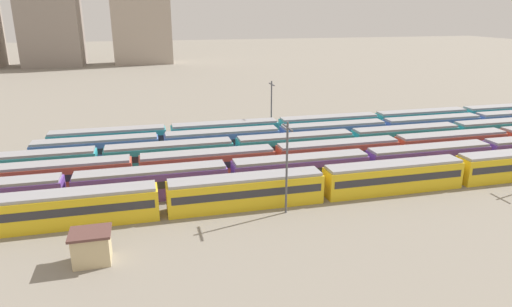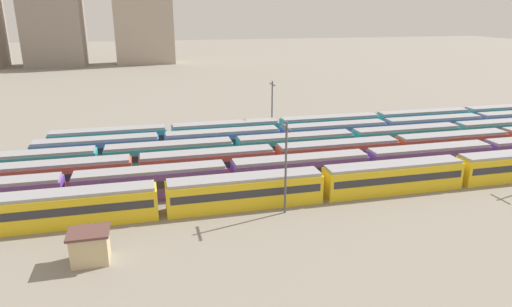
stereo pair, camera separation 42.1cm
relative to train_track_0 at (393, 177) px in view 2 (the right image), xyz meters
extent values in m
plane|color=gray|center=(-37.63, 13.00, -1.90)|extent=(600.00, 600.00, 0.00)
cube|color=yellow|center=(-37.80, 0.00, -0.20)|extent=(18.00, 3.00, 3.40)
cube|color=#2D2D33|center=(-37.80, 0.00, 0.20)|extent=(17.20, 3.06, 0.90)
cube|color=#939399|center=(-37.80, 0.00, 1.67)|extent=(17.60, 2.70, 0.35)
cube|color=yellow|center=(-18.90, 0.00, -0.20)|extent=(18.00, 3.00, 3.40)
cube|color=#2D2D33|center=(-18.90, 0.00, 0.20)|extent=(17.20, 3.06, 0.90)
cube|color=#939399|center=(-18.90, 0.00, 1.67)|extent=(17.60, 2.70, 0.35)
cube|color=yellow|center=(0.00, 0.00, -0.20)|extent=(18.00, 3.00, 3.40)
cube|color=#2D2D33|center=(0.00, 0.00, 0.20)|extent=(17.20, 3.06, 0.90)
cube|color=#939399|center=(0.00, 0.00, 1.67)|extent=(17.60, 2.70, 0.35)
cube|color=#6B429E|center=(-29.28, 5.20, -0.20)|extent=(18.00, 3.00, 3.40)
cube|color=#2D2D33|center=(-29.28, 5.20, 0.20)|extent=(17.20, 3.06, 0.90)
cube|color=#939399|center=(-29.28, 5.20, 1.67)|extent=(17.60, 2.70, 0.35)
cube|color=#6B429E|center=(-10.38, 5.20, -0.20)|extent=(18.00, 3.00, 3.40)
cube|color=#2D2D33|center=(-10.38, 5.20, 0.20)|extent=(17.20, 3.06, 0.90)
cube|color=#939399|center=(-10.38, 5.20, 1.67)|extent=(17.60, 2.70, 0.35)
cube|color=#6B429E|center=(8.52, 5.20, -0.20)|extent=(18.00, 3.00, 3.40)
cube|color=#2D2D33|center=(8.52, 5.20, 0.20)|extent=(17.20, 3.06, 0.90)
cube|color=#939399|center=(8.52, 5.20, 1.67)|extent=(17.60, 2.70, 0.35)
cube|color=#BC4C38|center=(-40.64, 10.40, -0.20)|extent=(18.00, 3.00, 3.40)
cube|color=#2D2D33|center=(-40.64, 10.40, 0.20)|extent=(17.20, 3.06, 0.90)
cube|color=#939399|center=(-40.64, 10.40, 1.67)|extent=(17.60, 2.70, 0.35)
cube|color=#BC4C38|center=(-21.74, 10.40, -0.20)|extent=(18.00, 3.00, 3.40)
cube|color=#2D2D33|center=(-21.74, 10.40, 0.20)|extent=(17.20, 3.06, 0.90)
cube|color=#939399|center=(-21.74, 10.40, 1.67)|extent=(17.60, 2.70, 0.35)
cube|color=#BC4C38|center=(-2.84, 10.40, -0.20)|extent=(18.00, 3.00, 3.40)
cube|color=#2D2D33|center=(-2.84, 10.40, 0.20)|extent=(17.20, 3.06, 0.90)
cube|color=#939399|center=(-2.84, 10.40, 1.67)|extent=(17.60, 2.70, 0.35)
cube|color=#BC4C38|center=(16.06, 10.40, -0.20)|extent=(18.00, 3.00, 3.40)
cube|color=#2D2D33|center=(16.06, 10.40, 0.20)|extent=(17.20, 3.06, 0.90)
cube|color=#939399|center=(16.06, 10.40, 1.67)|extent=(17.60, 2.70, 0.35)
cube|color=teal|center=(-45.37, 15.60, -0.20)|extent=(18.00, 3.00, 3.40)
cube|color=#2D2D33|center=(-45.37, 15.60, 0.20)|extent=(17.20, 3.06, 0.90)
cube|color=#939399|center=(-45.37, 15.60, 1.67)|extent=(17.60, 2.70, 0.35)
cube|color=teal|center=(-26.47, 15.60, -0.20)|extent=(18.00, 3.00, 3.40)
cube|color=#2D2D33|center=(-26.47, 15.60, 0.20)|extent=(17.20, 3.06, 0.90)
cube|color=#939399|center=(-26.47, 15.60, 1.67)|extent=(17.60, 2.70, 0.35)
cube|color=teal|center=(-7.57, 15.60, -0.20)|extent=(18.00, 3.00, 3.40)
cube|color=#2D2D33|center=(-7.57, 15.60, 0.20)|extent=(17.20, 3.06, 0.90)
cube|color=#939399|center=(-7.57, 15.60, 1.67)|extent=(17.60, 2.70, 0.35)
cube|color=teal|center=(11.33, 15.60, -0.20)|extent=(18.00, 3.00, 3.40)
cube|color=#2D2D33|center=(11.33, 15.60, 0.20)|extent=(17.20, 3.06, 0.90)
cube|color=#939399|center=(11.33, 15.60, 1.67)|extent=(17.60, 2.70, 0.35)
cube|color=teal|center=(30.23, 15.60, -0.20)|extent=(18.00, 3.00, 3.40)
cube|color=#2D2D33|center=(30.23, 15.60, 0.20)|extent=(17.20, 3.06, 0.90)
cube|color=#939399|center=(30.23, 15.60, 1.67)|extent=(17.60, 2.70, 0.35)
cube|color=#4C70BC|center=(-36.83, 20.80, -0.20)|extent=(18.00, 3.00, 3.40)
cube|color=#2D2D33|center=(-36.83, 20.80, 0.20)|extent=(17.20, 3.06, 0.90)
cube|color=#939399|center=(-36.83, 20.80, 1.67)|extent=(17.60, 2.70, 0.35)
cube|color=#4C70BC|center=(-17.93, 20.80, -0.20)|extent=(18.00, 3.00, 3.40)
cube|color=#2D2D33|center=(-17.93, 20.80, 0.20)|extent=(17.20, 3.06, 0.90)
cube|color=#939399|center=(-17.93, 20.80, 1.67)|extent=(17.60, 2.70, 0.35)
cube|color=#4C70BC|center=(0.97, 20.80, -0.20)|extent=(18.00, 3.00, 3.40)
cube|color=#2D2D33|center=(0.97, 20.80, 0.20)|extent=(17.20, 3.06, 0.90)
cube|color=#939399|center=(0.97, 20.80, 1.67)|extent=(17.60, 2.70, 0.35)
cube|color=#4C70BC|center=(19.87, 20.80, -0.20)|extent=(18.00, 3.00, 3.40)
cube|color=#2D2D33|center=(19.87, 20.80, 0.20)|extent=(17.20, 3.06, 0.90)
cube|color=#939399|center=(19.87, 20.80, 1.67)|extent=(17.60, 2.70, 0.35)
cube|color=teal|center=(-35.41, 26.00, -0.20)|extent=(18.00, 3.00, 3.40)
cube|color=#2D2D33|center=(-35.41, 26.00, 0.20)|extent=(17.20, 3.06, 0.90)
cube|color=#939399|center=(-35.41, 26.00, 1.67)|extent=(17.60, 2.70, 0.35)
cube|color=teal|center=(-16.51, 26.00, -0.20)|extent=(18.00, 3.00, 3.40)
cube|color=#2D2D33|center=(-16.51, 26.00, 0.20)|extent=(17.20, 3.06, 0.90)
cube|color=#939399|center=(-16.51, 26.00, 1.67)|extent=(17.60, 2.70, 0.35)
cube|color=teal|center=(2.39, 26.00, -0.20)|extent=(18.00, 3.00, 3.40)
cube|color=#2D2D33|center=(2.39, 26.00, 0.20)|extent=(17.20, 3.06, 0.90)
cube|color=#939399|center=(2.39, 26.00, 1.67)|extent=(17.60, 2.70, 0.35)
cube|color=teal|center=(21.29, 26.00, -0.20)|extent=(18.00, 3.00, 3.40)
cube|color=#2D2D33|center=(21.29, 26.00, 0.20)|extent=(17.20, 3.06, 0.90)
cube|color=#939399|center=(21.29, 26.00, 1.67)|extent=(17.60, 2.70, 0.35)
cube|color=teal|center=(40.19, 26.00, -0.20)|extent=(18.00, 3.00, 3.40)
cube|color=#2D2D33|center=(40.19, 26.00, 0.20)|extent=(17.20, 3.06, 0.90)
cube|color=#939399|center=(40.19, 26.00, 1.67)|extent=(17.60, 2.70, 0.35)
cylinder|color=#4C4C51|center=(-7.42, 29.22, 3.03)|extent=(0.24, 0.24, 9.87)
cube|color=#47474C|center=(-7.42, 29.22, 7.37)|extent=(0.16, 3.20, 0.16)
cylinder|color=#4C4C51|center=(-14.98, -2.77, 3.33)|extent=(0.24, 0.24, 10.46)
cube|color=#47474C|center=(-14.98, -2.77, 7.96)|extent=(0.16, 3.20, 0.16)
cube|color=#C6B284|center=(-35.04, -8.35, -0.50)|extent=(3.20, 2.60, 2.80)
cube|color=brown|center=(-35.04, -8.35, 1.02)|extent=(3.60, 3.00, 0.24)
cube|color=gray|center=(-63.36, 155.43, 16.04)|extent=(22.56, 19.90, 35.89)
camera|label=1|loc=(-29.56, -46.36, 19.73)|focal=31.37mm
camera|label=2|loc=(-29.16, -46.46, 19.73)|focal=31.37mm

